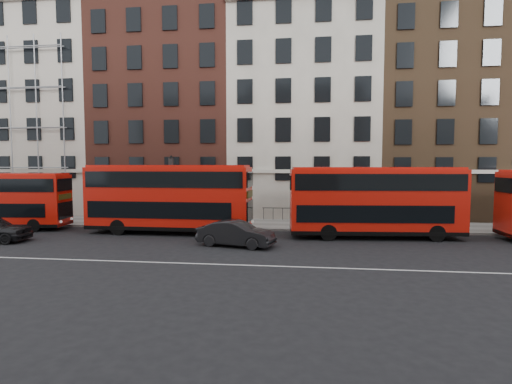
# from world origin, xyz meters

# --- Properties ---
(ground) EXTENTS (120.00, 120.00, 0.00)m
(ground) POSITION_xyz_m (0.00, 0.00, 0.00)
(ground) COLOR black
(ground) RESTS_ON ground
(pavement) EXTENTS (80.00, 5.00, 0.15)m
(pavement) POSITION_xyz_m (0.00, 10.50, 0.07)
(pavement) COLOR slate
(pavement) RESTS_ON ground
(kerb) EXTENTS (80.00, 0.30, 0.16)m
(kerb) POSITION_xyz_m (0.00, 8.00, 0.08)
(kerb) COLOR gray
(kerb) RESTS_ON ground
(road_centre_line) EXTENTS (70.00, 0.12, 0.01)m
(road_centre_line) POSITION_xyz_m (0.00, -2.00, 0.01)
(road_centre_line) COLOR white
(road_centre_line) RESTS_ON ground
(building_terrace) EXTENTS (64.00, 11.95, 22.00)m
(building_terrace) POSITION_xyz_m (-0.31, 17.88, 10.24)
(building_terrace) COLOR beige
(building_terrace) RESTS_ON ground
(bus_b) EXTENTS (11.30, 2.88, 4.73)m
(bus_b) POSITION_xyz_m (-9.08, 6.05, 2.54)
(bus_b) COLOR red
(bus_b) RESTS_ON ground
(bus_c) EXTENTS (11.12, 3.49, 4.60)m
(bus_c) POSITION_xyz_m (4.72, 6.05, 2.47)
(bus_c) COLOR red
(bus_c) RESTS_ON ground
(car_front) EXTENTS (4.78, 2.58, 1.49)m
(car_front) POSITION_xyz_m (-3.71, 2.29, 0.75)
(car_front) COLOR black
(car_front) RESTS_ON ground
(lamp_post_left) EXTENTS (0.44, 0.44, 5.33)m
(lamp_post_left) POSITION_xyz_m (-9.71, 8.44, 3.08)
(lamp_post_left) COLOR black
(lamp_post_left) RESTS_ON pavement
(iron_railings) EXTENTS (6.60, 0.06, 1.00)m
(iron_railings) POSITION_xyz_m (0.00, 12.70, 0.65)
(iron_railings) COLOR black
(iron_railings) RESTS_ON pavement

